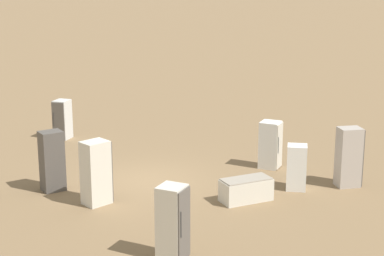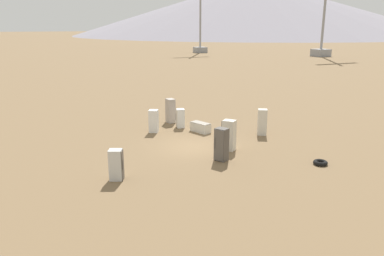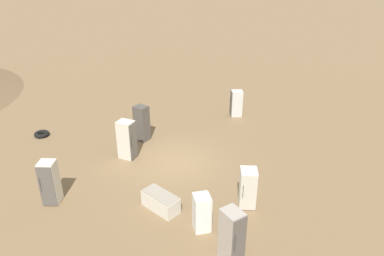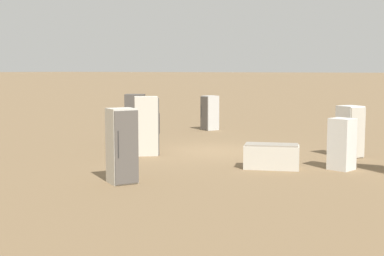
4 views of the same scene
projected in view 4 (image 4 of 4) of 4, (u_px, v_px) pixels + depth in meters
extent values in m
plane|color=brown|center=(213.00, 151.00, 18.47)|extent=(1000.00, 1000.00, 0.00)
cube|color=beige|center=(271.00, 157.00, 15.24)|extent=(1.20, 1.70, 0.67)
cube|color=gray|center=(272.00, 145.00, 15.20)|extent=(1.15, 1.63, 0.04)
cube|color=white|center=(350.00, 132.00, 17.18)|extent=(0.88, 0.88, 1.66)
cube|color=beige|center=(358.00, 133.00, 16.88)|extent=(0.55, 0.34, 1.60)
cylinder|color=#2D2D2D|center=(353.00, 131.00, 16.74)|extent=(0.02, 0.02, 0.58)
cube|color=white|center=(342.00, 144.00, 15.04)|extent=(0.70, 0.73, 1.46)
cube|color=beige|center=(347.00, 143.00, 15.25)|extent=(0.18, 0.58, 1.40)
cylinder|color=#2D2D2D|center=(355.00, 141.00, 15.11)|extent=(0.02, 0.02, 0.51)
cube|color=silver|center=(210.00, 113.00, 24.97)|extent=(0.82, 0.78, 1.60)
cube|color=#56514C|center=(204.00, 113.00, 24.77)|extent=(0.25, 0.51, 1.54)
cylinder|color=#2D2D2D|center=(201.00, 111.00, 24.91)|extent=(0.02, 0.02, 0.56)
cube|color=beige|center=(146.00, 126.00, 17.60)|extent=(0.94, 0.96, 1.94)
cube|color=#56514C|center=(158.00, 126.00, 17.65)|extent=(0.48, 0.39, 1.86)
cylinder|color=#2D2D2D|center=(159.00, 123.00, 17.43)|extent=(0.02, 0.02, 0.68)
cube|color=beige|center=(122.00, 146.00, 13.26)|extent=(0.85, 0.85, 1.87)
cube|color=#56514C|center=(127.00, 147.00, 12.98)|extent=(0.55, 0.34, 1.79)
cylinder|color=#2D2D2D|center=(118.00, 144.00, 12.83)|extent=(0.02, 0.02, 0.65)
cube|color=#4C4742|center=(135.00, 121.00, 19.45)|extent=(0.82, 0.87, 1.93)
cube|color=#56514C|center=(137.00, 120.00, 19.74)|extent=(0.34, 0.60, 1.85)
cylinder|color=#2D2D2D|center=(143.00, 117.00, 19.75)|extent=(0.02, 0.02, 0.68)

